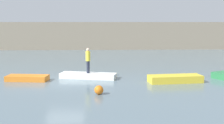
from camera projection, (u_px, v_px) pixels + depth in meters
The scene contains 7 objects.
ground_plane at pixel (65, 82), 20.04m from camera, with size 120.00×120.00×0.00m, color slate.
embankment_wall at pixel (83, 36), 43.51m from camera, with size 80.00×1.20×3.94m, color gray.
rowboat_orange at pixel (27, 78), 20.60m from camera, with size 2.77×1.17×0.36m, color orange.
rowboat_white at pixel (88, 76), 21.47m from camera, with size 3.94×1.19×0.37m, color white.
rowboat_yellow at pixel (175, 79), 20.03m from camera, with size 3.50×1.22×0.47m, color gold.
person_yellow_shirt at pixel (88, 59), 21.32m from camera, with size 0.32×0.32×1.79m.
mooring_buoy at pixel (99, 90), 16.67m from camera, with size 0.50×0.50×0.50m, color orange.
Camera 1 is at (2.28, -19.81, 3.97)m, focal length 48.66 mm.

